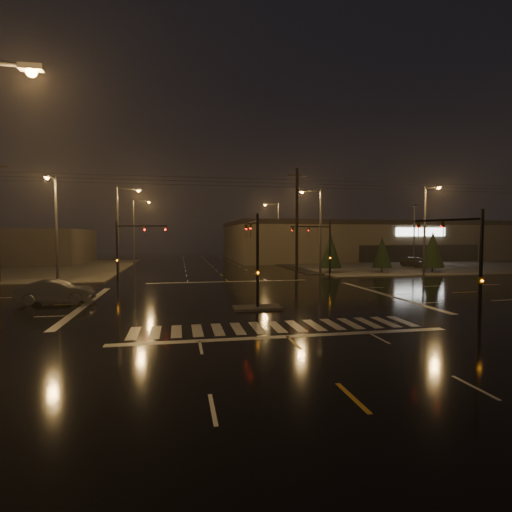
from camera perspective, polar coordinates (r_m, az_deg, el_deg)
name	(u,v)px	position (r m, az deg, el deg)	size (l,w,h in m)	color
ground	(247,299)	(29.25, -1.31, -6.16)	(140.00, 140.00, 0.00)	black
sidewalk_ne	(399,264)	(68.22, 19.76, -1.04)	(36.00, 36.00, 0.12)	#44423D
median_island	(258,308)	(25.36, 0.23, -7.41)	(3.00, 1.60, 0.15)	#44423D
crosswalk	(277,327)	(20.59, 2.97, -10.05)	(15.00, 2.60, 0.01)	beige
stop_bar_near	(287,337)	(18.71, 4.48, -11.40)	(16.00, 0.50, 0.01)	beige
stop_bar_far	(228,282)	(40.03, -3.96, -3.68)	(16.00, 0.50, 0.01)	beige
parking_lot	(435,264)	(69.27, 24.17, -1.08)	(50.00, 24.00, 0.08)	black
retail_building	(379,239)	(84.45, 17.18, 2.31)	(60.20, 28.30, 7.20)	#665D49
signal_mast_median	(255,249)	(25.87, -0.17, 1.00)	(0.25, 4.59, 6.00)	black
signal_mast_ne	(322,244)	(41.19, 9.40, 1.76)	(4.84, 1.86, 6.00)	black
signal_mast_nw	(128,244)	(38.89, -17.86, 1.58)	(4.84, 1.86, 6.00)	black
signal_mast_se	(466,253)	(24.05, 27.85, 0.40)	(1.55, 3.87, 6.00)	black
streetlight_1	(120,225)	(46.91, -18.80, 4.24)	(2.77, 0.32, 10.00)	#38383A
streetlight_2	(136,228)	(62.80, -16.82, 3.92)	(2.77, 0.32, 10.00)	#38383A
streetlight_3	(318,225)	(47.28, 8.86, 4.35)	(2.77, 0.32, 10.00)	#38383A
streetlight_4	(277,228)	(66.44, 2.98, 3.99)	(2.77, 0.32, 10.00)	#38383A
streetlight_5	(55,223)	(41.20, -26.76, 4.28)	(0.32, 2.77, 10.00)	#38383A
streetlight_6	(426,225)	(47.90, 23.17, 4.13)	(0.32, 2.77, 10.00)	#38383A
utility_pole_1	(297,222)	(44.39, 5.87, 4.89)	(2.20, 0.32, 12.00)	black
conifer_0	(331,251)	(49.44, 10.61, 0.76)	(2.65, 2.65, 4.84)	black
conifer_1	(382,252)	(50.95, 17.58, 0.50)	(2.38, 2.38, 4.42)	black
conifer_2	(433,249)	(53.70, 23.92, 0.86)	(2.80, 2.80, 5.08)	black
car_parked	(415,262)	(61.47, 21.71, -0.79)	(1.95, 4.84, 1.65)	black
car_crossing	(56,291)	(30.62, -26.65, -4.55)	(1.69, 4.86, 1.60)	slate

